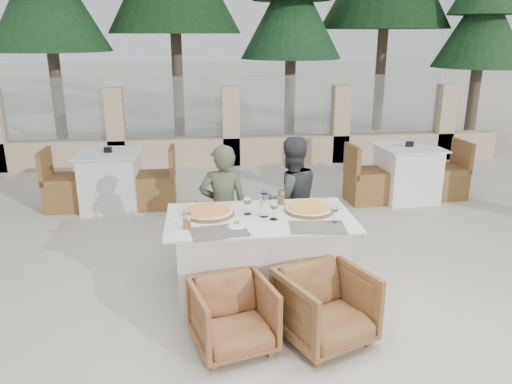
{
  "coord_description": "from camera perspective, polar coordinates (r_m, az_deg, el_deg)",
  "views": [
    {
      "loc": [
        -0.56,
        -4.03,
        2.26
      ],
      "look_at": [
        -0.07,
        0.24,
        0.9
      ],
      "focal_mm": 35.0,
      "sensor_mm": 36.0,
      "label": 1
    }
  ],
  "objects": [
    {
      "name": "pine_far_right",
      "position": [
        12.15,
        24.37,
        16.05
      ],
      "size": [
        1.98,
        1.98,
        4.5
      ],
      "primitive_type": "cone",
      "color": "#1F4722",
      "rests_on": "ground"
    },
    {
      "name": "armchair_far_left",
      "position": [
        5.18,
        -3.46,
        -4.81
      ],
      "size": [
        0.64,
        0.66,
        0.59
      ],
      "primitive_type": "imported",
      "rotation": [
        0.0,
        0.0,
        3.16
      ],
      "color": "#9C6238",
      "rests_on": "ground"
    },
    {
      "name": "beer_glass_left",
      "position": [
        4.04,
        -7.92,
        -3.3
      ],
      "size": [
        0.08,
        0.08,
        0.13
      ],
      "primitive_type": "cylinder",
      "rotation": [
        0.0,
        0.0,
        -0.43
      ],
      "color": "orange",
      "rests_on": "dining_table"
    },
    {
      "name": "water_bottle",
      "position": [
        4.24,
        0.93,
        -1.26
      ],
      "size": [
        0.07,
        0.07,
        0.25
      ],
      "primitive_type": "cylinder",
      "rotation": [
        0.0,
        0.0,
        -0.04
      ],
      "color": "#AFC9E6",
      "rests_on": "dining_table"
    },
    {
      "name": "armchair_far_right",
      "position": [
        5.24,
        4.86,
        -4.71
      ],
      "size": [
        0.67,
        0.69,
        0.56
      ],
      "primitive_type": "imported",
      "rotation": [
        0.0,
        0.0,
        3.01
      ],
      "color": "brown",
      "rests_on": "ground"
    },
    {
      "name": "wine_glass_near",
      "position": [
        4.18,
        2.04,
        -1.99
      ],
      "size": [
        0.08,
        0.08,
        0.18
      ],
      "primitive_type": null,
      "rotation": [
        0.0,
        0.0,
        -0.02
      ],
      "color": "white",
      "rests_on": "dining_table"
    },
    {
      "name": "placemat_near_left",
      "position": [
        3.96,
        -4.2,
        -4.56
      ],
      "size": [
        0.49,
        0.37,
        0.0
      ],
      "primitive_type": "cube",
      "rotation": [
        0.0,
        0.0,
        0.16
      ],
      "color": "#5D5750",
      "rests_on": "dining_table"
    },
    {
      "name": "armchair_near_left",
      "position": [
        3.82,
        -2.65,
        -13.99
      ],
      "size": [
        0.7,
        0.71,
        0.53
      ],
      "primitive_type": "imported",
      "rotation": [
        0.0,
        0.0,
        0.26
      ],
      "color": "brown",
      "rests_on": "ground"
    },
    {
      "name": "ground",
      "position": [
        4.65,
        1.25,
        -11.51
      ],
      "size": [
        80.0,
        80.0,
        0.0
      ],
      "primitive_type": "plane",
      "color": "beige",
      "rests_on": "ground"
    },
    {
      "name": "pine_centre",
      "position": [
        11.42,
        4.05,
        18.74
      ],
      "size": [
        2.2,
        2.2,
        5.0
      ],
      "primitive_type": "cone",
      "color": "#1D4523",
      "rests_on": "ground"
    },
    {
      "name": "pine_far_left",
      "position": [
        11.42,
        -22.73,
        18.76
      ],
      "size": [
        2.42,
        2.42,
        5.5
      ],
      "primitive_type": "cone",
      "color": "#1C4220",
      "rests_on": "ground"
    },
    {
      "name": "diner_right",
      "position": [
        5.07,
        3.98,
        -0.94
      ],
      "size": [
        0.73,
        0.63,
        1.31
      ],
      "primitive_type": "imported",
      "rotation": [
        0.0,
        0.0,
        3.37
      ],
      "color": "#373A3C",
      "rests_on": "ground"
    },
    {
      "name": "dining_table",
      "position": [
        4.42,
        0.45,
        -7.55
      ],
      "size": [
        1.6,
        0.9,
        0.77
      ],
      "primitive_type": null,
      "color": "silver",
      "rests_on": "ground"
    },
    {
      "name": "placemat_near_right",
      "position": [
        4.07,
        7.03,
        -4.02
      ],
      "size": [
        0.48,
        0.34,
        0.0
      ],
      "primitive_type": "cube",
      "rotation": [
        0.0,
        0.0,
        -0.1
      ],
      "color": "#625D54",
      "rests_on": "dining_table"
    },
    {
      "name": "perimeter_wall_far",
      "position": [
        8.97,
        -2.91,
        8.18
      ],
      "size": [
        10.0,
        0.34,
        1.6
      ],
      "primitive_type": null,
      "color": "beige",
      "rests_on": "ground"
    },
    {
      "name": "pizza_right",
      "position": [
        4.42,
        6.07,
        -1.87
      ],
      "size": [
        0.53,
        0.53,
        0.06
      ],
      "primitive_type": "cylinder",
      "rotation": [
        0.0,
        0.0,
        0.27
      ],
      "color": "orange",
      "rests_on": "dining_table"
    },
    {
      "name": "bg_table_b",
      "position": [
        7.38,
        16.85,
        2.07
      ],
      "size": [
        1.69,
        0.93,
        0.77
      ],
      "primitive_type": null,
      "rotation": [
        0.0,
        0.0,
        0.07
      ],
      "color": "white",
      "rests_on": "ground"
    },
    {
      "name": "wine_glass_corner",
      "position": [
        4.17,
        8.92,
        -2.29
      ],
      "size": [
        0.08,
        0.08,
        0.18
      ],
      "primitive_type": null,
      "rotation": [
        0.0,
        0.0,
        0.09
      ],
      "color": "white",
      "rests_on": "dining_table"
    },
    {
      "name": "beer_glass_right",
      "position": [
        4.58,
        2.87,
        -0.6
      ],
      "size": [
        0.08,
        0.08,
        0.13
      ],
      "primitive_type": "cylinder",
      "rotation": [
        0.0,
        0.0,
        0.22
      ],
      "color": "orange",
      "rests_on": "dining_table"
    },
    {
      "name": "sand_patch",
      "position": [
        18.18,
        -4.83,
        10.4
      ],
      "size": [
        30.0,
        16.0,
        0.01
      ],
      "primitive_type": "cube",
      "color": "beige",
      "rests_on": "ground"
    },
    {
      "name": "olive_dish",
      "position": [
        4.05,
        -2.21,
        -3.72
      ],
      "size": [
        0.14,
        0.14,
        0.04
      ],
      "primitive_type": null,
      "rotation": [
        0.0,
        0.0,
        -0.38
      ],
      "color": "white",
      "rests_on": "dining_table"
    },
    {
      "name": "bg_table_a",
      "position": [
        7.0,
        -16.27,
        1.29
      ],
      "size": [
        1.65,
        0.85,
        0.77
      ],
      "primitive_type": null,
      "rotation": [
        0.0,
        0.0,
        -0.02
      ],
      "color": "silver",
      "rests_on": "ground"
    },
    {
      "name": "pizza_left",
      "position": [
        4.34,
        -5.4,
        -2.23
      ],
      "size": [
        0.47,
        0.47,
        0.06
      ],
      "primitive_type": "cylinder",
      "rotation": [
        0.0,
        0.0,
        -0.06
      ],
      "color": "#E54E1F",
      "rests_on": "dining_table"
    },
    {
      "name": "diner_left",
      "position": [
        4.87,
        -3.74,
        -1.91
      ],
      "size": [
        0.47,
        0.31,
        1.28
      ],
      "primitive_type": "imported",
      "rotation": [
        0.0,
        0.0,
        3.13
      ],
      "color": "#484D38",
      "rests_on": "ground"
    },
    {
      "name": "armchair_near_right",
      "position": [
        3.92,
        7.93,
        -12.85
      ],
      "size": [
        0.82,
        0.83,
        0.58
      ],
      "primitive_type": "imported",
      "rotation": [
        0.0,
        0.0,
        0.41
      ],
      "color": "brown",
      "rests_on": "ground"
    },
    {
      "name": "wine_glass_centre",
      "position": [
        4.3,
        -0.98,
        -1.41
      ],
      "size": [
        0.08,
        0.08,
        0.18
      ],
      "primitive_type": null,
      "rotation": [
        0.0,
        0.0,
        -0.02
      ],
      "color": "white",
      "rests_on": "dining_table"
    }
  ]
}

